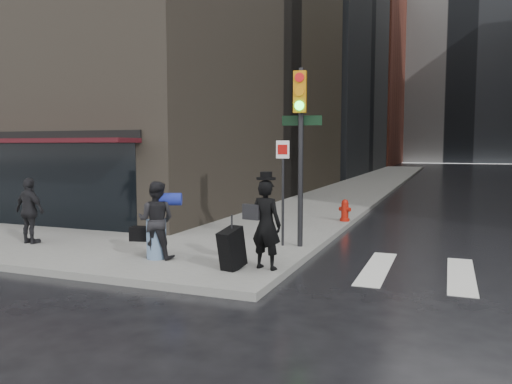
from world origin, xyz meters
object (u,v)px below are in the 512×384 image
man_greycoat (30,211)px  fire_hydrant (345,211)px  man_overcoat (259,228)px  man_jeans (156,220)px  traffic_light (299,132)px

man_greycoat → fire_hydrant: man_greycoat is taller
man_overcoat → man_greycoat: size_ratio=1.19×
man_overcoat → man_jeans: size_ratio=1.17×
man_jeans → man_greycoat: size_ratio=1.02×
man_overcoat → man_greycoat: (-6.05, 0.38, 0.00)m
traffic_light → fire_hydrant: size_ratio=6.00×
man_jeans → fire_hydrant: man_jeans is taller
man_overcoat → traffic_light: 2.97m
traffic_light → fire_hydrant: 5.03m
man_greycoat → traffic_light: bearing=-154.7°
man_overcoat → traffic_light: (0.10, 2.31, 1.87)m
traffic_light → man_greycoat: bearing=-171.7°
man_greycoat → traffic_light: traffic_light is taller
man_overcoat → fire_hydrant: bearing=-82.0°
man_overcoat → traffic_light: size_ratio=0.46×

